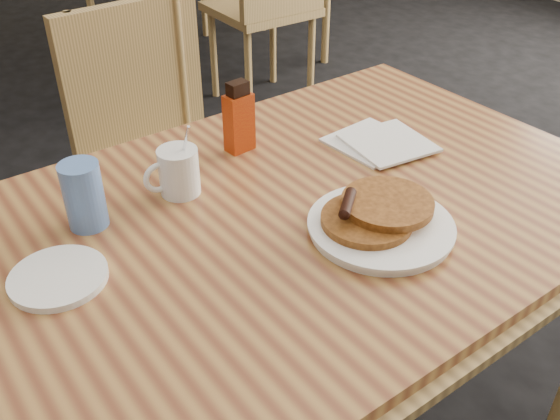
# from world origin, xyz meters

# --- Properties ---
(main_table) EXTENTS (1.37, 0.97, 0.75)m
(main_table) POSITION_xyz_m (0.07, 0.08, 0.71)
(main_table) COLOR #A9753C
(main_table) RESTS_ON floor
(chair_main_far) EXTENTS (0.46, 0.46, 0.93)m
(chair_main_far) POSITION_xyz_m (0.07, 0.81, 0.55)
(chair_main_far) COLOR tan
(chair_main_far) RESTS_ON floor
(pancake_plate) EXTENTS (0.26, 0.26, 0.07)m
(pancake_plate) POSITION_xyz_m (0.15, -0.07, 0.77)
(pancake_plate) COLOR white
(pancake_plate) RESTS_ON main_table
(coffee_mug) EXTENTS (0.11, 0.08, 0.14)m
(coffee_mug) POSITION_xyz_m (-0.10, 0.24, 0.80)
(coffee_mug) COLOR white
(coffee_mug) RESTS_ON main_table
(syrup_bottle) EXTENTS (0.06, 0.05, 0.15)m
(syrup_bottle) POSITION_xyz_m (0.08, 0.32, 0.82)
(syrup_bottle) COLOR maroon
(syrup_bottle) RESTS_ON main_table
(napkin_stack) EXTENTS (0.20, 0.21, 0.01)m
(napkin_stack) POSITION_xyz_m (0.35, 0.18, 0.76)
(napkin_stack) COLOR white
(napkin_stack) RESTS_ON main_table
(blue_tumbler) EXTENTS (0.07, 0.07, 0.12)m
(blue_tumbler) POSITION_xyz_m (-0.28, 0.23, 0.81)
(blue_tumbler) COLOR #567FCB
(blue_tumbler) RESTS_ON main_table
(side_saucer) EXTENTS (0.18, 0.18, 0.01)m
(side_saucer) POSITION_xyz_m (-0.37, 0.10, 0.76)
(side_saucer) COLOR white
(side_saucer) RESTS_ON main_table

